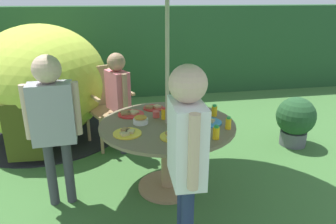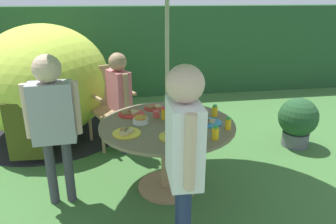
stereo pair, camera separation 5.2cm
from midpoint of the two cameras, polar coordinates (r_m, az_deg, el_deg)
ground_plane at (r=3.27m, az=-0.58°, el=-13.39°), size 10.00×10.00×0.02m
hedge_backdrop at (r=6.20m, az=-6.29°, el=10.76°), size 9.00×0.70×1.62m
garden_table at (r=3.01m, az=-0.61°, el=-4.94°), size 1.25×1.25×0.69m
wooden_chair at (r=4.11m, az=-11.23°, el=1.96°), size 0.63×0.61×0.97m
dome_tent at (r=4.56m, az=-21.69°, el=5.04°), size 2.12×2.12×1.46m
potted_plant at (r=4.28m, az=21.40°, el=-1.22°), size 0.48×0.48×0.62m
child_in_pink_shirt at (r=3.72m, az=-9.33°, el=3.75°), size 0.29×0.38×1.20m
child_in_grey_shirt at (r=2.84m, az=-20.37°, el=-0.26°), size 0.46×0.23×1.36m
child_in_white_shirt at (r=2.07m, az=2.62°, el=-5.42°), size 0.24×0.47×1.41m
snack_bowl at (r=2.93m, az=-5.41°, el=-1.40°), size 0.14×0.14×0.08m
plate_near_left at (r=2.96m, az=6.62°, el=-1.77°), size 0.25×0.25×0.03m
plate_center_back at (r=2.65m, az=0.57°, el=-4.30°), size 0.24×0.24×0.03m
plate_center_front at (r=3.32m, az=-3.09°, el=0.78°), size 0.21×0.21×0.03m
plate_mid_right at (r=3.17m, az=-7.17°, el=-0.30°), size 0.26×0.26×0.03m
plate_back_edge at (r=2.74m, az=-7.81°, el=-3.71°), size 0.24×0.24×0.03m
juice_bottle_near_right at (r=2.88m, az=2.80°, el=-1.25°), size 0.06×0.06×0.13m
juice_bottle_far_left at (r=2.63m, az=7.99°, el=-3.66°), size 0.06×0.06×0.12m
juice_bottle_far_right at (r=3.02m, az=-1.25°, el=-0.29°), size 0.05×0.05×0.12m
juice_bottle_mid_left at (r=2.84m, az=10.16°, el=-1.99°), size 0.05×0.05×0.11m
juice_bottle_front_edge at (r=3.14m, az=7.77°, el=0.25°), size 0.06×0.06×0.11m
cup_near at (r=3.08m, az=-2.60°, el=-0.42°), size 0.07×0.07×0.06m
cup_far at (r=3.22m, az=0.45°, el=0.51°), size 0.06×0.06×0.06m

